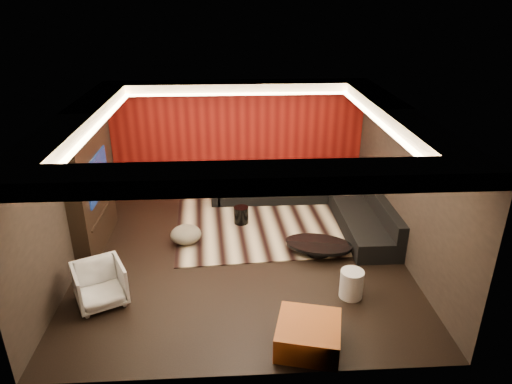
{
  "coord_description": "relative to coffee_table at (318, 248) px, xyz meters",
  "views": [
    {
      "loc": [
        -0.18,
        -7.52,
        4.64
      ],
      "look_at": [
        0.3,
        0.6,
        1.05
      ],
      "focal_mm": 32.0,
      "sensor_mm": 36.0,
      "label": 1
    }
  ],
  "objects": [
    {
      "name": "cove_left",
      "position": [
        -3.82,
        0.04,
        2.47
      ],
      "size": [
        0.08,
        4.8,
        0.04
      ],
      "primitive_type": "cube",
      "color": "#FFD899",
      "rests_on": "ground"
    },
    {
      "name": "rug",
      "position": [
        -0.82,
        1.25,
        -0.12
      ],
      "size": [
        4.18,
        3.24,
        0.02
      ],
      "primitive_type": "cube",
      "rotation": [
        0.0,
        0.0,
        0.06
      ],
      "color": "beige",
      "rests_on": "floor"
    },
    {
      "name": "striped_pouf",
      "position": [
        -2.57,
        0.56,
        0.06
      ],
      "size": [
        0.79,
        0.79,
        0.34
      ],
      "primitive_type": "ellipsoid",
      "rotation": [
        0.0,
        0.0,
        0.35
      ],
      "color": "beige",
      "rests_on": "rug"
    },
    {
      "name": "cove_back",
      "position": [
        -1.46,
        2.4,
        2.47
      ],
      "size": [
        4.8,
        0.08,
        0.04
      ],
      "primitive_type": "cube",
      "color": "#FFD899",
      "rests_on": "ground"
    },
    {
      "name": "drum_stool",
      "position": [
        -1.44,
        1.33,
        0.08
      ],
      "size": [
        0.33,
        0.33,
        0.37
      ],
      "primitive_type": "cylinder",
      "rotation": [
        0.0,
        0.0,
        -0.04
      ],
      "color": "black",
      "rests_on": "rug"
    },
    {
      "name": "wall_left",
      "position": [
        -4.47,
        0.04,
        1.27
      ],
      "size": [
        0.02,
        6.0,
        2.8
      ],
      "primitive_type": "cube",
      "color": "black",
      "rests_on": "ground"
    },
    {
      "name": "soffit_left",
      "position": [
        -4.16,
        0.04,
        2.56
      ],
      "size": [
        0.6,
        4.8,
        0.22
      ],
      "primitive_type": "cube",
      "color": "silver",
      "rests_on": "ground"
    },
    {
      "name": "cove_right",
      "position": [
        0.9,
        0.04,
        2.47
      ],
      "size": [
        0.08,
        4.8,
        0.04
      ],
      "primitive_type": "cube",
      "color": "#FFD899",
      "rests_on": "ground"
    },
    {
      "name": "coffee_table",
      "position": [
        0.0,
        0.0,
        0.0
      ],
      "size": [
        1.59,
        1.59,
        0.21
      ],
      "primitive_type": "cylinder",
      "rotation": [
        0.0,
        0.0,
        -0.29
      ],
      "color": "black",
      "rests_on": "rug"
    },
    {
      "name": "soffit_front",
      "position": [
        -1.46,
        -2.66,
        2.56
      ],
      "size": [
        6.0,
        0.6,
        0.22
      ],
      "primitive_type": "cube",
      "color": "silver",
      "rests_on": "ground"
    },
    {
      "name": "orange_ottoman",
      "position": [
        -0.6,
        -2.46,
        0.07
      ],
      "size": [
        1.07,
        1.07,
        0.39
      ],
      "primitive_type": "cube",
      "rotation": [
        0.0,
        0.0,
        -0.25
      ],
      "color": "#9E4614",
      "rests_on": "floor"
    },
    {
      "name": "armchair",
      "position": [
        -3.78,
        -1.29,
        0.22
      ],
      "size": [
        1.01,
        1.02,
        0.7
      ],
      "primitive_type": "imported",
      "rotation": [
        0.0,
        0.0,
        0.45
      ],
      "color": "silver",
      "rests_on": "floor"
    },
    {
      "name": "ceiling",
      "position": [
        -1.46,
        0.04,
        2.68
      ],
      "size": [
        6.0,
        6.0,
        0.02
      ],
      "primitive_type": "cube",
      "color": "silver",
      "rests_on": "ground"
    },
    {
      "name": "white_side_table",
      "position": [
        0.29,
        -1.36,
        0.11
      ],
      "size": [
        0.46,
        0.46,
        0.48
      ],
      "primitive_type": "cylinder",
      "rotation": [
        0.0,
        0.0,
        -0.22
      ],
      "color": "silver",
      "rests_on": "floor"
    },
    {
      "name": "wall_back",
      "position": [
        -1.46,
        3.05,
        1.27
      ],
      "size": [
        6.0,
        0.02,
        2.8
      ],
      "primitive_type": "cube",
      "color": "black",
      "rests_on": "ground"
    },
    {
      "name": "red_feature_wall",
      "position": [
        -1.46,
        3.01,
        1.27
      ],
      "size": [
        5.98,
        0.05,
        2.78
      ],
      "primitive_type": "cube",
      "color": "#6B0C0A",
      "rests_on": "ground"
    },
    {
      "name": "wall_right",
      "position": [
        1.55,
        0.04,
        1.27
      ],
      "size": [
        0.02,
        6.0,
        2.8
      ],
      "primitive_type": "cube",
      "color": "black",
      "rests_on": "ground"
    },
    {
      "name": "floor",
      "position": [
        -1.46,
        0.04,
        -0.14
      ],
      "size": [
        6.0,
        6.0,
        0.02
      ],
      "primitive_type": "cube",
      "color": "black",
      "rests_on": "ground"
    },
    {
      "name": "soffit_right",
      "position": [
        1.24,
        0.04,
        2.56
      ],
      "size": [
        0.6,
        4.8,
        0.22
      ],
      "primitive_type": "cube",
      "color": "silver",
      "rests_on": "ground"
    },
    {
      "name": "tv_surround",
      "position": [
        -4.31,
        0.64,
        0.97
      ],
      "size": [
        0.3,
        2.0,
        2.2
      ],
      "primitive_type": "cube",
      "color": "black",
      "rests_on": "ground"
    },
    {
      "name": "tv_shelf",
      "position": [
        -4.15,
        0.64,
        0.57
      ],
      "size": [
        0.04,
        1.6,
        0.04
      ],
      "primitive_type": "cube",
      "color": "black",
      "rests_on": "ground"
    },
    {
      "name": "tv_screen",
      "position": [
        -4.15,
        0.64,
        1.32
      ],
      "size": [
        0.04,
        1.3,
        0.8
      ],
      "primitive_type": "cube",
      "color": "black",
      "rests_on": "ground"
    },
    {
      "name": "throw_pillows",
      "position": [
        -0.36,
        2.65,
        0.49
      ],
      "size": [
        2.8,
        0.59,
        0.44
      ],
      "color": "beige",
      "rests_on": "sectional_sofa"
    },
    {
      "name": "soffit_back",
      "position": [
        -1.46,
        2.74,
        2.56
      ],
      "size": [
        6.0,
        0.6,
        0.22
      ],
      "primitive_type": "cube",
      "color": "silver",
      "rests_on": "ground"
    },
    {
      "name": "sectional_sofa",
      "position": [
        0.27,
        1.9,
        0.14
      ],
      "size": [
        3.65,
        3.5,
        0.75
      ],
      "color": "black",
      "rests_on": "floor"
    },
    {
      "name": "cove_front",
      "position": [
        -1.46,
        -2.32,
        2.47
      ],
      "size": [
        4.8,
        0.08,
        0.04
      ],
      "primitive_type": "cube",
      "color": "#FFD899",
      "rests_on": "ground"
    }
  ]
}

